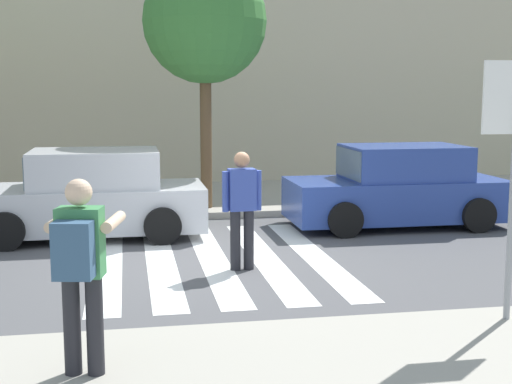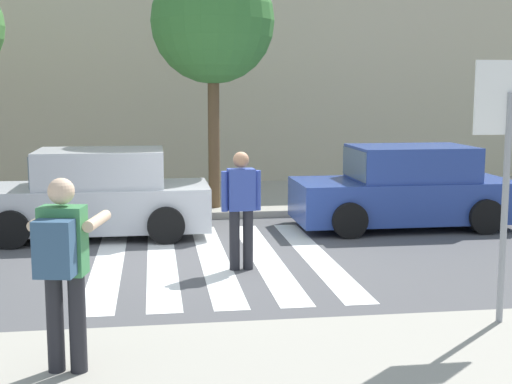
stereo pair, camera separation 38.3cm
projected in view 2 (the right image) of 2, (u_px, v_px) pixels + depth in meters
ground_plane at (215, 263)px, 10.81m from camera, size 120.00×120.00×0.00m
sidewalk_far at (193, 198)px, 16.67m from camera, size 60.00×4.80×0.14m
building_facade_far at (182, 40)px, 20.42m from camera, size 56.00×4.00×7.97m
crosswalk_stripe_0 at (109, 263)px, 10.77m from camera, size 0.44×5.20×0.01m
crosswalk_stripe_1 at (162, 261)px, 10.89m from camera, size 0.44×5.20×0.01m
crosswalk_stripe_2 at (214, 259)px, 11.00m from camera, size 0.44×5.20×0.01m
crosswalk_stripe_3 at (265, 257)px, 11.11m from camera, size 0.44×5.20×0.01m
crosswalk_stripe_4 at (315, 256)px, 11.23m from camera, size 0.44×5.20×0.01m
stop_sign at (508, 133)px, 7.37m from camera, size 0.76×0.08×2.77m
photographer_with_backpack at (63, 259)px, 6.13m from camera, size 0.68×0.91×1.72m
pedestrian_crossing at (241, 204)px, 10.26m from camera, size 0.58×0.27×1.72m
parked_car_silver at (95, 196)px, 12.68m from camera, size 4.10×1.92×1.55m
parked_car_blue at (405, 189)px, 13.49m from camera, size 4.10×1.92×1.55m
street_tree_center at (213, 23)px, 14.47m from camera, size 2.52×2.52×5.09m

